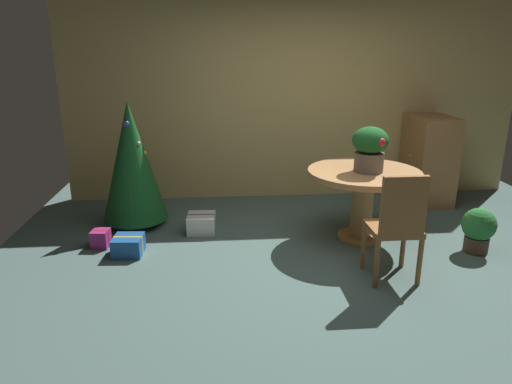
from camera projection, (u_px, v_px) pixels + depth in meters
ground_plane at (330, 264)px, 4.33m from camera, size 6.60×6.60×0.00m
back_wall_panel at (295, 100)px, 6.03m from camera, size 6.00×0.10×2.60m
round_dining_table at (363, 187)px, 4.75m from camera, size 1.16×1.16×0.76m
flower_vase at (370, 147)px, 4.58m from camera, size 0.36×0.37×0.46m
wooden_chair_near at (397, 223)px, 3.87m from camera, size 0.42×0.40×0.98m
holiday_tree at (132, 162)px, 5.09m from camera, size 0.72×0.72×1.42m
gift_box_purple at (101, 239)px, 4.69m from camera, size 0.19×0.19×0.18m
gift_box_cream at (201, 223)px, 5.06m from camera, size 0.32×0.31×0.21m
gift_box_blue at (128, 246)px, 4.52m from camera, size 0.30×0.30×0.19m
wooden_cabinet at (428, 160)px, 5.96m from camera, size 0.51×0.73×1.13m
potted_plant at (478, 228)px, 4.53m from camera, size 0.33×0.33×0.46m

